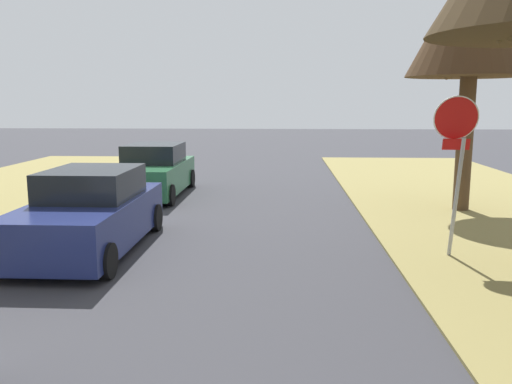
{
  "coord_description": "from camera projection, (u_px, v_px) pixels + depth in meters",
  "views": [
    {
      "loc": [
        1.6,
        2.59,
        2.86
      ],
      "look_at": [
        1.15,
        11.49,
        1.35
      ],
      "focal_mm": 37.53,
      "sensor_mm": 36.0,
      "label": 1
    }
  ],
  "objects": [
    {
      "name": "stop_sign_far",
      "position": [
        456.0,
        141.0,
        9.58
      ],
      "size": [
        0.81,
        0.63,
        2.93
      ],
      "color": "#9EA0A5",
      "rests_on": "grass_verge_right"
    },
    {
      "name": "street_tree_right_far",
      "position": [
        473.0,
        16.0,
        13.33
      ],
      "size": [
        3.19,
        3.19,
        6.55
      ],
      "color": "#4F3924",
      "rests_on": "grass_verge_right"
    },
    {
      "name": "parked_sedan_navy",
      "position": [
        90.0,
        213.0,
        10.36
      ],
      "size": [
        1.95,
        4.41,
        1.57
      ],
      "color": "navy",
      "rests_on": "ground"
    },
    {
      "name": "parked_sedan_green",
      "position": [
        153.0,
        172.0,
        16.48
      ],
      "size": [
        1.95,
        4.41,
        1.57
      ],
      "color": "#28663D",
      "rests_on": "ground"
    }
  ]
}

